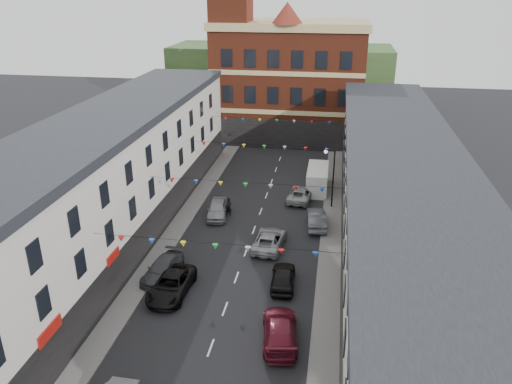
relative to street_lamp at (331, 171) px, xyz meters
The scene contains 19 objects.
ground 15.94m from the street_lamp, 115.07° to the right, with size 160.00×160.00×0.00m, color black.
pavement_left 18.43m from the street_lamp, 138.26° to the right, with size 1.80×64.00×0.15m, color #605E5B.
pavement_right 12.60m from the street_lamp, 88.33° to the right, with size 1.80×64.00×0.15m, color #605E5B.
terrace_left 22.52m from the street_lamp, 144.66° to the right, with size 8.40×56.00×10.70m.
terrace_right 14.04m from the street_lamp, 68.09° to the right, with size 8.40×56.00×9.70m.
civic_building 25.18m from the street_lamp, 105.30° to the left, with size 20.60×13.30×18.50m.
clock_tower 27.57m from the street_lamp, 123.79° to the left, with size 5.60×5.60×30.00m.
distant_hill 49.16m from the street_lamp, 102.40° to the left, with size 40.00×14.00×10.00m, color #294C23.
street_lamp is the anchor object (origin of this frame).
car_left_c 20.19m from the street_lamp, 122.45° to the right, with size 2.42×5.26×1.46m, color black.
car_left_d 19.35m from the street_lamp, 129.16° to the right, with size 1.94×4.78×1.39m, color #3D4144.
car_left_e 11.54m from the street_lamp, 160.20° to the right, with size 1.82×4.51×1.54m, color gray.
car_right_c 20.97m from the street_lamp, 96.84° to the right, with size 2.14×5.26×1.53m, color maroon.
car_right_d 15.13m from the street_lamp, 101.51° to the right, with size 1.73×4.29×1.46m, color black.
car_right_e 5.49m from the street_lamp, 103.49° to the right, with size 1.60×4.60×1.52m, color #53555C.
car_right_f 4.60m from the street_lamp, 153.98° to the left, with size 2.29×4.96×1.38m, color #989B9D.
moving_car 10.60m from the street_lamp, 118.05° to the right, with size 2.35×5.09×1.41m, color #9D9DA3.
white_van 5.36m from the street_lamp, 107.59° to the left, with size 2.15×5.60×2.48m, color silver.
pedestrian 10.46m from the street_lamp, 160.19° to the right, with size 0.67×0.44×1.82m, color black.
Camera 1 is at (6.69, -31.64, 20.62)m, focal length 35.00 mm.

